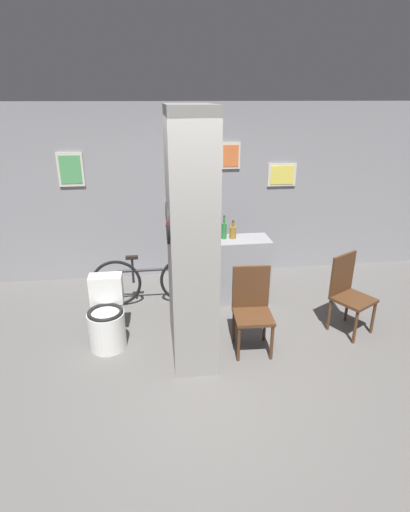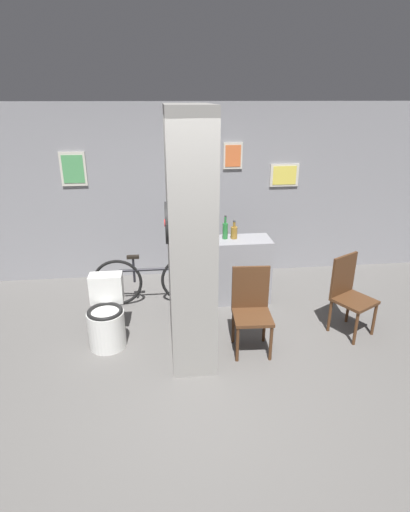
{
  "view_description": "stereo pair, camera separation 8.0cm",
  "coord_description": "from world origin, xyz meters",
  "views": [
    {
      "loc": [
        -0.45,
        -3.3,
        2.66
      ],
      "look_at": [
        0.1,
        0.93,
        0.95
      ],
      "focal_mm": 28.0,
      "sensor_mm": 36.0,
      "label": 1
    },
    {
      "loc": [
        -0.37,
        -3.31,
        2.66
      ],
      "look_at": [
        0.1,
        0.93,
        0.95
      ],
      "focal_mm": 28.0,
      "sensor_mm": 36.0,
      "label": 2
    }
  ],
  "objects": [
    {
      "name": "bicycle",
      "position": [
        -0.55,
        1.63,
        0.35
      ],
      "size": [
        1.58,
        0.42,
        0.72
      ],
      "color": "black",
      "rests_on": "ground_plane"
    },
    {
      "name": "ground_plane",
      "position": [
        0.0,
        0.0,
        0.0
      ],
      "size": [
        14.0,
        14.0,
        0.0
      ],
      "primitive_type": "plane",
      "color": "#5B5956"
    },
    {
      "name": "bottle_tall",
      "position": [
        0.46,
        1.67,
        1.01
      ],
      "size": [
        0.07,
        0.07,
        0.33
      ],
      "color": "#267233",
      "rests_on": "counter_shelf"
    },
    {
      "name": "wall_back",
      "position": [
        0.0,
        2.63,
        1.3
      ],
      "size": [
        8.0,
        0.09,
        2.6
      ],
      "color": "gray",
      "rests_on": "ground_plane"
    },
    {
      "name": "pillar_center",
      "position": [
        -0.1,
        0.53,
        1.3
      ],
      "size": [
        0.48,
        1.06,
        2.6
      ],
      "color": "gray",
      "rests_on": "ground_plane"
    },
    {
      "name": "chair_by_doorway",
      "position": [
        1.79,
        0.68,
        0.51
      ],
      "size": [
        0.56,
        0.56,
        0.95
      ],
      "rotation": [
        0.0,
        0.0,
        0.51
      ],
      "color": "#4C2D19",
      "rests_on": "ground_plane"
    },
    {
      "name": "bottle_short",
      "position": [
        0.57,
        1.67,
        0.98
      ],
      "size": [
        0.09,
        0.09,
        0.26
      ],
      "color": "olive",
      "rests_on": "counter_shelf"
    },
    {
      "name": "toilet",
      "position": [
        -1.05,
        0.73,
        0.32
      ],
      "size": [
        0.41,
        0.57,
        0.77
      ],
      "color": "silver",
      "rests_on": "ground_plane"
    },
    {
      "name": "counter_shelf",
      "position": [
        0.47,
        1.63,
        0.45
      ],
      "size": [
        1.19,
        0.44,
        0.89
      ],
      "color": "gray",
      "rests_on": "ground_plane"
    },
    {
      "name": "chair_near_pillar",
      "position": [
        0.56,
        0.47,
        0.51
      ],
      "size": [
        0.44,
        0.44,
        0.95
      ],
      "rotation": [
        0.0,
        0.0,
        -0.05
      ],
      "color": "#4C2D19",
      "rests_on": "ground_plane"
    }
  ]
}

